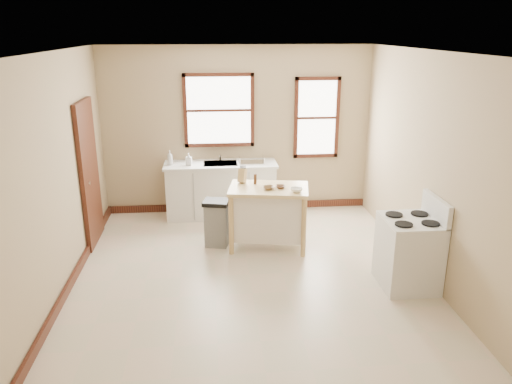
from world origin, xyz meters
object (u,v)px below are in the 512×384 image
at_px(knife_block, 242,176).
at_px(bowl_b, 281,187).
at_px(trash_bin, 217,223).
at_px(soap_bottle_b, 189,159).
at_px(bowl_a, 269,188).
at_px(pepper_grinder, 255,179).
at_px(soap_bottle_a, 170,158).
at_px(gas_stove, 409,243).
at_px(bowl_c, 297,190).
at_px(kitchen_island, 268,217).
at_px(dish_rack, 251,160).

relative_size(knife_block, bowl_b, 1.38).
height_order(knife_block, trash_bin, knife_block).
xyz_separation_m(soap_bottle_b, trash_bin, (0.42, -1.15, -0.67)).
bearing_deg(soap_bottle_b, bowl_a, -39.61).
xyz_separation_m(soap_bottle_b, pepper_grinder, (0.99, -1.09, -0.04)).
height_order(soap_bottle_a, gas_stove, soap_bottle_a).
distance_m(pepper_grinder, bowl_a, 0.31).
bearing_deg(knife_block, bowl_a, -17.86).
height_order(knife_block, pepper_grinder, knife_block).
bearing_deg(gas_stove, soap_bottle_a, 139.28).
bearing_deg(pepper_grinder, bowl_a, -57.19).
bearing_deg(pepper_grinder, knife_block, 156.78).
bearing_deg(gas_stove, soap_bottle_b, 136.76).
bearing_deg(soap_bottle_b, pepper_grinder, -37.99).
height_order(bowl_a, gas_stove, gas_stove).
height_order(bowl_b, bowl_c, bowl_c).
bearing_deg(soap_bottle_b, bowl_b, -34.88).
distance_m(kitchen_island, gas_stove, 2.05).
xyz_separation_m(bowl_a, trash_bin, (-0.74, 0.19, -0.58)).
distance_m(knife_block, pepper_grinder, 0.20).
distance_m(kitchen_island, pepper_grinder, 0.58).
bearing_deg(gas_stove, kitchen_island, 140.17).
relative_size(bowl_b, bowl_c, 0.86).
bearing_deg(trash_bin, dish_rack, 76.34).
relative_size(soap_bottle_a, knife_block, 1.20).
bearing_deg(kitchen_island, knife_block, 154.58).
xyz_separation_m(soap_bottle_a, kitchen_island, (1.47, -1.31, -0.59)).
height_order(kitchen_island, pepper_grinder, pepper_grinder).
bearing_deg(trash_bin, bowl_a, -1.28).
distance_m(pepper_grinder, bowl_b, 0.41).
distance_m(soap_bottle_b, knife_block, 1.29).
relative_size(bowl_a, bowl_c, 0.95).
height_order(soap_bottle_a, bowl_b, soap_bottle_a).
relative_size(pepper_grinder, trash_bin, 0.22).
relative_size(dish_rack, bowl_a, 2.61).
bearing_deg(kitchen_island, bowl_c, -24.00).
height_order(kitchen_island, bowl_c, bowl_c).
distance_m(soap_bottle_a, bowl_b, 2.12).
bearing_deg(soap_bottle_a, knife_block, -52.36).
bearing_deg(gas_stove, bowl_a, 142.19).
relative_size(pepper_grinder, bowl_c, 0.89).
height_order(soap_bottle_b, gas_stove, gas_stove).
xyz_separation_m(pepper_grinder, gas_stove, (1.75, -1.48, -0.41)).
bearing_deg(soap_bottle_b, knife_block, -41.63).
relative_size(soap_bottle_a, bowl_c, 1.43).
distance_m(soap_bottle_a, trash_bin, 1.56).
height_order(bowl_b, trash_bin, bowl_b).
height_order(soap_bottle_b, pepper_grinder, soap_bottle_b).
height_order(soap_bottle_b, bowl_a, soap_bottle_b).
xyz_separation_m(dish_rack, bowl_c, (0.49, -1.55, -0.04)).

